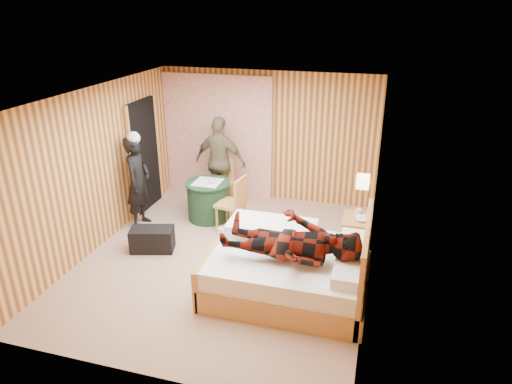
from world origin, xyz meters
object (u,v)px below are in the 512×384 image
(chair_near, at_px, (235,200))
(woman_standing, at_px, (138,182))
(man_at_table, at_px, (220,162))
(wall_lamp, at_px, (363,181))
(chair_far, at_px, (221,178))
(duffel_bag, at_px, (152,239))
(round_table, at_px, (208,200))
(nightstand, at_px, (356,234))
(man_on_bed, at_px, (292,232))
(bed, at_px, (291,268))

(chair_near, xyz_separation_m, woman_standing, (-1.65, -0.26, 0.24))
(man_at_table, bearing_deg, chair_near, 127.56)
(wall_lamp, relative_size, chair_far, 0.28)
(duffel_bag, bearing_deg, woman_standing, 112.76)
(round_table, height_order, man_at_table, man_at_table)
(woman_standing, height_order, man_at_table, man_at_table)
(nightstand, distance_m, man_at_table, 2.95)
(man_on_bed, bearing_deg, nightstand, 63.97)
(woman_standing, height_order, man_on_bed, man_on_bed)
(wall_lamp, bearing_deg, bed, -129.06)
(round_table, xyz_separation_m, man_on_bed, (1.92, -2.00, 0.64))
(nightstand, distance_m, woman_standing, 3.72)
(man_on_bed, bearing_deg, bed, 97.24)
(round_table, bearing_deg, chair_near, -26.31)
(round_table, bearing_deg, chair_far, 88.76)
(bed, relative_size, man_on_bed, 1.19)
(duffel_bag, bearing_deg, chair_far, 61.31)
(woman_standing, bearing_deg, nightstand, -95.21)
(man_at_table, bearing_deg, man_on_bed, 131.26)
(round_table, xyz_separation_m, woman_standing, (-1.04, -0.56, 0.45))
(woman_standing, bearing_deg, bed, -118.50)
(chair_far, height_order, man_on_bed, man_on_bed)
(woman_standing, xyz_separation_m, man_on_bed, (2.96, -1.44, 0.19))
(wall_lamp, bearing_deg, duffel_bag, -170.23)
(man_at_table, xyz_separation_m, man_on_bed, (1.92, -2.67, 0.14))
(chair_near, bearing_deg, man_at_table, -139.25)
(round_table, distance_m, chair_near, 0.70)
(duffel_bag, xyz_separation_m, man_on_bed, (2.36, -0.68, 0.81))
(woman_standing, bearing_deg, chair_far, -47.40)
(nightstand, height_order, man_at_table, man_at_table)
(bed, bearing_deg, duffel_bag, 169.05)
(bed, relative_size, woman_standing, 1.30)
(chair_near, distance_m, woman_standing, 1.69)
(nightstand, xyz_separation_m, round_table, (-2.65, 0.51, 0.05))
(wall_lamp, height_order, nightstand, wall_lamp)
(wall_lamp, xyz_separation_m, man_on_bed, (-0.77, -1.22, -0.30))
(nightstand, relative_size, chair_near, 0.63)
(nightstand, height_order, man_on_bed, man_on_bed)
(chair_far, bearing_deg, man_on_bed, -44.52)
(duffel_bag, bearing_deg, round_table, 55.96)
(round_table, relative_size, man_at_table, 0.46)
(woman_standing, relative_size, man_at_table, 0.93)
(chair_near, relative_size, woman_standing, 0.60)
(chair_near, distance_m, man_at_table, 1.18)
(nightstand, height_order, round_table, round_table)
(round_table, bearing_deg, man_at_table, 90.00)
(round_table, bearing_deg, man_on_bed, -46.25)
(nightstand, xyz_separation_m, chair_far, (-2.63, 1.15, 0.23))
(bed, xyz_separation_m, nightstand, (0.76, 1.27, -0.02))
(woman_standing, bearing_deg, duffel_bag, -147.57)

